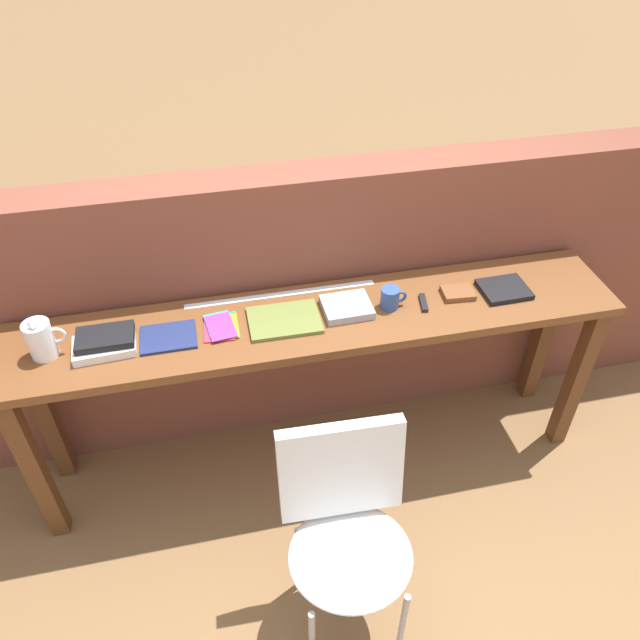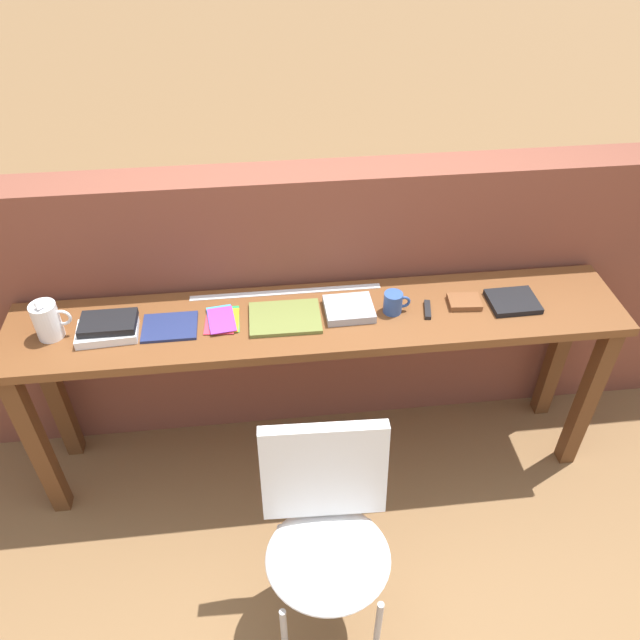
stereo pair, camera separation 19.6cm
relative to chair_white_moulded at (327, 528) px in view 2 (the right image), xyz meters
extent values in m
plane|color=brown|center=(0.05, 0.43, -0.53)|extent=(40.00, 40.00, 0.00)
cube|color=brown|center=(0.05, 1.07, 0.15)|extent=(6.00, 0.20, 1.35)
cube|color=brown|center=(0.05, 0.73, 0.33)|extent=(2.50, 0.44, 0.04)
cube|color=#5B341A|center=(-1.14, 0.57, -0.11)|extent=(0.07, 0.07, 0.84)
cube|color=#5B341A|center=(1.24, 0.57, -0.11)|extent=(0.07, 0.07, 0.84)
cube|color=#5B341A|center=(-1.14, 0.89, -0.11)|extent=(0.07, 0.07, 0.84)
cube|color=#5B341A|center=(1.24, 0.89, -0.11)|extent=(0.07, 0.07, 0.84)
ellipsoid|color=white|center=(0.00, -0.07, -0.08)|extent=(0.46, 0.44, 0.08)
cube|color=white|center=(0.00, 0.12, 0.16)|extent=(0.44, 0.12, 0.40)
cylinder|color=#B2B2B7|center=(-0.17, -0.22, -0.32)|extent=(0.02, 0.02, 0.41)
cylinder|color=#B2B2B7|center=(0.16, -0.23, -0.32)|extent=(0.02, 0.02, 0.41)
cylinder|color=#B2B2B7|center=(-0.16, 0.10, -0.32)|extent=(0.02, 0.02, 0.41)
cylinder|color=#B2B2B7|center=(0.17, 0.08, -0.32)|extent=(0.02, 0.02, 0.41)
cylinder|color=white|center=(-0.99, 0.73, 0.43)|extent=(0.10, 0.10, 0.15)
cone|color=white|center=(-0.99, 0.70, 0.52)|extent=(0.04, 0.03, 0.04)
torus|color=white|center=(-0.93, 0.73, 0.44)|extent=(0.07, 0.01, 0.07)
cube|color=white|center=(-0.77, 0.71, 0.37)|extent=(0.24, 0.16, 0.04)
cube|color=black|center=(-0.76, 0.72, 0.40)|extent=(0.21, 0.14, 0.03)
cube|color=navy|center=(-0.54, 0.72, 0.36)|extent=(0.21, 0.17, 0.01)
cube|color=green|center=(-0.32, 0.75, 0.35)|extent=(0.11, 0.16, 0.00)
cube|color=#E5334C|center=(-0.34, 0.74, 0.36)|extent=(0.13, 0.17, 0.00)
cube|color=orange|center=(-0.32, 0.74, 0.36)|extent=(0.11, 0.15, 0.00)
cube|color=#3399D8|center=(-0.34, 0.76, 0.36)|extent=(0.12, 0.15, 0.00)
cube|color=purple|center=(-0.33, 0.74, 0.37)|extent=(0.12, 0.17, 0.00)
cube|color=olive|center=(-0.08, 0.73, 0.36)|extent=(0.29, 0.21, 0.02)
cube|color=#9E9EA3|center=(0.18, 0.74, 0.37)|extent=(0.20, 0.17, 0.03)
cylinder|color=#2D4C8C|center=(0.35, 0.73, 0.40)|extent=(0.08, 0.08, 0.09)
torus|color=#2D4C8C|center=(0.40, 0.73, 0.40)|extent=(0.06, 0.01, 0.06)
cube|color=black|center=(0.50, 0.71, 0.36)|extent=(0.04, 0.11, 0.02)
cube|color=brown|center=(0.66, 0.74, 0.37)|extent=(0.14, 0.11, 0.02)
cube|color=black|center=(0.86, 0.72, 0.36)|extent=(0.20, 0.17, 0.02)
cube|color=silver|center=(-0.07, 0.90, 0.35)|extent=(0.80, 0.03, 0.00)
camera|label=1|loc=(-0.35, -1.15, 1.95)|focal=35.00mm
camera|label=2|loc=(-0.16, -1.19, 1.95)|focal=35.00mm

